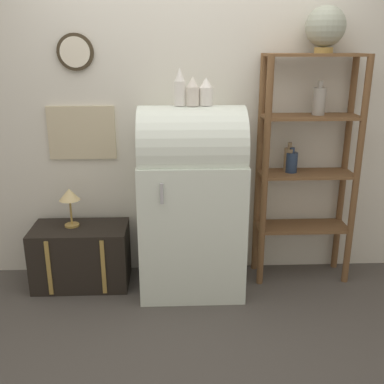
% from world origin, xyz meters
% --- Properties ---
extents(ground_plane, '(12.00, 12.00, 0.00)m').
position_xyz_m(ground_plane, '(0.00, 0.00, 0.00)').
color(ground_plane, '#4C4742').
extents(wall_back, '(7.00, 0.09, 2.70)m').
position_xyz_m(wall_back, '(-0.01, 0.57, 1.35)').
color(wall_back, silver).
rests_on(wall_back, ground_plane).
extents(refrigerator, '(0.77, 0.64, 1.41)m').
position_xyz_m(refrigerator, '(-0.00, 0.25, 0.72)').
color(refrigerator, silver).
rests_on(refrigerator, ground_plane).
extents(suitcase_trunk, '(0.73, 0.41, 0.48)m').
position_xyz_m(suitcase_trunk, '(-0.86, 0.31, 0.24)').
color(suitcase_trunk, black).
rests_on(suitcase_trunk, ground_plane).
extents(shelf_unit, '(0.74, 0.30, 1.76)m').
position_xyz_m(shelf_unit, '(0.88, 0.38, 1.00)').
color(shelf_unit, brown).
rests_on(shelf_unit, ground_plane).
extents(globe, '(0.28, 0.28, 0.32)m').
position_xyz_m(globe, '(0.95, 0.40, 1.93)').
color(globe, '#AD8942').
rests_on(globe, shelf_unit).
extents(vase_left, '(0.08, 0.08, 0.26)m').
position_xyz_m(vase_left, '(-0.08, 0.24, 1.53)').
color(vase_left, white).
rests_on(vase_left, refrigerator).
extents(vase_center, '(0.09, 0.09, 0.20)m').
position_xyz_m(vase_center, '(0.01, 0.23, 1.50)').
color(vase_center, silver).
rests_on(vase_center, refrigerator).
extents(vase_right, '(0.10, 0.10, 0.19)m').
position_xyz_m(vase_right, '(0.10, 0.26, 1.50)').
color(vase_right, white).
rests_on(vase_right, refrigerator).
extents(desk_lamp, '(0.16, 0.16, 0.30)m').
position_xyz_m(desk_lamp, '(-0.92, 0.34, 0.72)').
color(desk_lamp, '#AD8942').
rests_on(desk_lamp, suitcase_trunk).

